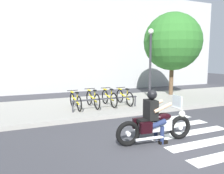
{
  "coord_description": "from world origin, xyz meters",
  "views": [
    {
      "loc": [
        -3.72,
        -4.27,
        2.27
      ],
      "look_at": [
        -0.64,
        2.91,
        1.26
      ],
      "focal_mm": 35.4,
      "sensor_mm": 36.0,
      "label": 1
    }
  ],
  "objects_px": {
    "bike_rack": "(106,100)",
    "tree_near_rack": "(173,42)",
    "motorcycle": "(156,126)",
    "bicycle_1": "(93,99)",
    "street_lamp": "(150,57)",
    "bicycle_0": "(75,101)",
    "bicycle_3": "(125,97)",
    "rider": "(153,112)",
    "bicycle_2": "(109,98)"
  },
  "relations": [
    {
      "from": "bicycle_1",
      "to": "motorcycle",
      "type": "bearing_deg",
      "value": -84.54
    },
    {
      "from": "rider",
      "to": "street_lamp",
      "type": "xyz_separation_m",
      "value": [
        3.28,
        5.23,
        1.52
      ]
    },
    {
      "from": "bicycle_1",
      "to": "tree_near_rack",
      "type": "bearing_deg",
      "value": 15.38
    },
    {
      "from": "tree_near_rack",
      "to": "motorcycle",
      "type": "bearing_deg",
      "value": -131.18
    },
    {
      "from": "motorcycle",
      "to": "bike_rack",
      "type": "height_order",
      "value": "motorcycle"
    },
    {
      "from": "rider",
      "to": "bike_rack",
      "type": "height_order",
      "value": "rider"
    },
    {
      "from": "street_lamp",
      "to": "motorcycle",
      "type": "bearing_deg",
      "value": -121.4
    },
    {
      "from": "bicycle_0",
      "to": "bicycle_2",
      "type": "xyz_separation_m",
      "value": [
        1.54,
        -0.0,
        0.02
      ]
    },
    {
      "from": "motorcycle",
      "to": "tree_near_rack",
      "type": "relative_size",
      "value": 0.46
    },
    {
      "from": "bicycle_0",
      "to": "bicycle_1",
      "type": "bearing_deg",
      "value": -0.07
    },
    {
      "from": "motorcycle",
      "to": "bicycle_0",
      "type": "xyz_separation_m",
      "value": [
        -1.17,
        4.18,
        0.03
      ]
    },
    {
      "from": "rider",
      "to": "bicycle_0",
      "type": "height_order",
      "value": "rider"
    },
    {
      "from": "bicycle_0",
      "to": "bike_rack",
      "type": "xyz_separation_m",
      "value": [
        1.16,
        -0.55,
        0.06
      ]
    },
    {
      "from": "bicycle_0",
      "to": "street_lamp",
      "type": "distance_m",
      "value": 4.87
    },
    {
      "from": "rider",
      "to": "bike_rack",
      "type": "distance_m",
      "value": 3.62
    },
    {
      "from": "bicycle_3",
      "to": "bicycle_2",
      "type": "bearing_deg",
      "value": -179.97
    },
    {
      "from": "rider",
      "to": "bike_rack",
      "type": "relative_size",
      "value": 0.5
    },
    {
      "from": "bicycle_2",
      "to": "tree_near_rack",
      "type": "xyz_separation_m",
      "value": [
        4.56,
        1.47,
        2.71
      ]
    },
    {
      "from": "rider",
      "to": "bike_rack",
      "type": "bearing_deg",
      "value": 89.0
    },
    {
      "from": "tree_near_rack",
      "to": "rider",
      "type": "bearing_deg",
      "value": -131.66
    },
    {
      "from": "bicycle_3",
      "to": "street_lamp",
      "type": "distance_m",
      "value": 2.97
    },
    {
      "from": "rider",
      "to": "tree_near_rack",
      "type": "height_order",
      "value": "tree_near_rack"
    },
    {
      "from": "tree_near_rack",
      "to": "bike_rack",
      "type": "bearing_deg",
      "value": -157.78
    },
    {
      "from": "motorcycle",
      "to": "bicycle_2",
      "type": "height_order",
      "value": "motorcycle"
    },
    {
      "from": "bicycle_1",
      "to": "tree_near_rack",
      "type": "height_order",
      "value": "tree_near_rack"
    },
    {
      "from": "bicycle_1",
      "to": "bike_rack",
      "type": "height_order",
      "value": "bicycle_1"
    },
    {
      "from": "street_lamp",
      "to": "tree_near_rack",
      "type": "bearing_deg",
      "value": 12.98
    },
    {
      "from": "tree_near_rack",
      "to": "bicycle_0",
      "type": "bearing_deg",
      "value": -166.49
    },
    {
      "from": "bicycle_3",
      "to": "tree_near_rack",
      "type": "distance_m",
      "value": 4.89
    },
    {
      "from": "motorcycle",
      "to": "street_lamp",
      "type": "bearing_deg",
      "value": 58.6
    },
    {
      "from": "bike_rack",
      "to": "tree_near_rack",
      "type": "relative_size",
      "value": 0.6
    },
    {
      "from": "bicycle_1",
      "to": "bicycle_3",
      "type": "distance_m",
      "value": 1.54
    },
    {
      "from": "rider",
      "to": "tree_near_rack",
      "type": "distance_m",
      "value": 7.91
    },
    {
      "from": "motorcycle",
      "to": "street_lamp",
      "type": "xyz_separation_m",
      "value": [
        3.2,
        5.24,
        1.89
      ]
    },
    {
      "from": "motorcycle",
      "to": "bicycle_1",
      "type": "height_order",
      "value": "motorcycle"
    },
    {
      "from": "bicycle_1",
      "to": "bicycle_2",
      "type": "xyz_separation_m",
      "value": [
        0.77,
        -0.0,
        -0.0
      ]
    },
    {
      "from": "bike_rack",
      "to": "tree_near_rack",
      "type": "xyz_separation_m",
      "value": [
        4.95,
        2.02,
        2.67
      ]
    },
    {
      "from": "tree_near_rack",
      "to": "street_lamp",
      "type": "bearing_deg",
      "value": -167.02
    },
    {
      "from": "rider",
      "to": "tree_near_rack",
      "type": "xyz_separation_m",
      "value": [
        5.01,
        5.63,
        2.39
      ]
    },
    {
      "from": "bicycle_1",
      "to": "street_lamp",
      "type": "height_order",
      "value": "street_lamp"
    },
    {
      "from": "street_lamp",
      "to": "rider",
      "type": "bearing_deg",
      "value": -122.05
    },
    {
      "from": "bicycle_1",
      "to": "bicycle_2",
      "type": "distance_m",
      "value": 0.77
    },
    {
      "from": "bicycle_3",
      "to": "tree_near_rack",
      "type": "relative_size",
      "value": 0.33
    },
    {
      "from": "rider",
      "to": "bicycle_0",
      "type": "relative_size",
      "value": 0.86
    },
    {
      "from": "bicycle_1",
      "to": "street_lamp",
      "type": "distance_m",
      "value": 4.18
    },
    {
      "from": "street_lamp",
      "to": "bicycle_3",
      "type": "bearing_deg",
      "value": -152.56
    },
    {
      "from": "bicycle_0",
      "to": "bicycle_3",
      "type": "relative_size",
      "value": 1.05
    },
    {
      "from": "bicycle_0",
      "to": "bicycle_3",
      "type": "xyz_separation_m",
      "value": [
        2.32,
        -0.0,
        0.01
      ]
    },
    {
      "from": "street_lamp",
      "to": "tree_near_rack",
      "type": "relative_size",
      "value": 0.78
    },
    {
      "from": "bike_rack",
      "to": "tree_near_rack",
      "type": "height_order",
      "value": "tree_near_rack"
    }
  ]
}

